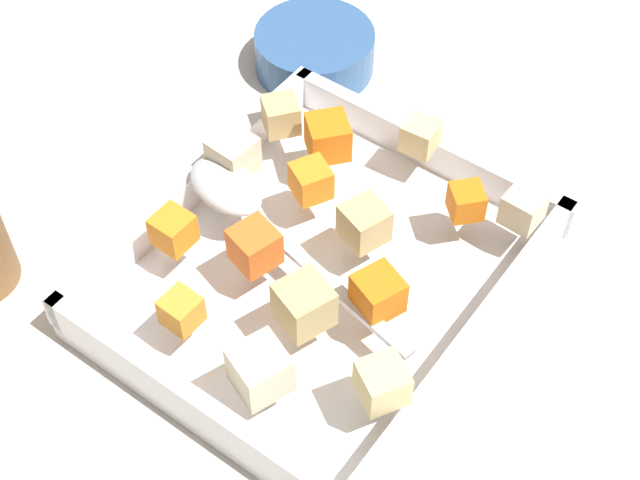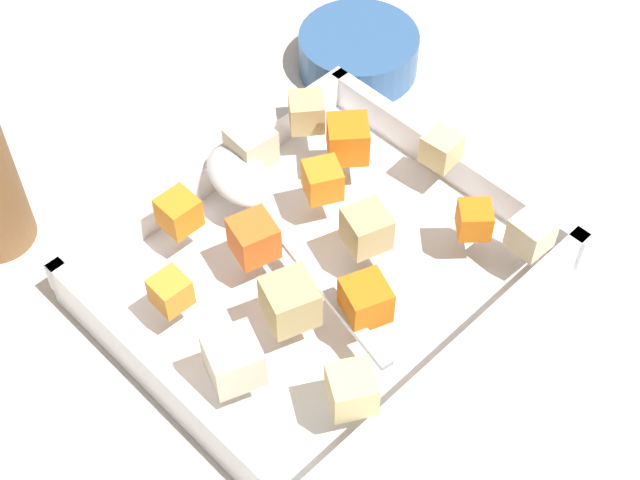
# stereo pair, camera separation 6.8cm
# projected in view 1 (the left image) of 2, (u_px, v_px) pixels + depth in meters

# --- Properties ---
(ground_plane) EXTENTS (4.00, 4.00, 0.00)m
(ground_plane) POSITION_uv_depth(u_px,v_px,m) (337.00, 273.00, 0.74)
(ground_plane) COLOR beige
(baking_dish) EXTENTS (0.31, 0.26, 0.05)m
(baking_dish) POSITION_uv_depth(u_px,v_px,m) (320.00, 275.00, 0.72)
(baking_dish) COLOR silver
(baking_dish) RESTS_ON ground_plane
(carrot_chunk_front_center) EXTENTS (0.04, 0.04, 0.03)m
(carrot_chunk_front_center) POSITION_uv_depth(u_px,v_px,m) (328.00, 137.00, 0.74)
(carrot_chunk_front_center) COLOR orange
(carrot_chunk_front_center) RESTS_ON baking_dish
(carrot_chunk_mid_right) EXTENTS (0.04, 0.04, 0.03)m
(carrot_chunk_mid_right) POSITION_uv_depth(u_px,v_px,m) (378.00, 293.00, 0.65)
(carrot_chunk_mid_right) COLOR orange
(carrot_chunk_mid_right) RESTS_ON baking_dish
(carrot_chunk_near_left) EXTENTS (0.02, 0.02, 0.02)m
(carrot_chunk_near_left) POSITION_uv_depth(u_px,v_px,m) (181.00, 311.00, 0.64)
(carrot_chunk_near_left) COLOR orange
(carrot_chunk_near_left) RESTS_ON baking_dish
(carrot_chunk_corner_sw) EXTENTS (0.04, 0.04, 0.03)m
(carrot_chunk_corner_sw) POSITION_uv_depth(u_px,v_px,m) (255.00, 246.00, 0.67)
(carrot_chunk_corner_sw) COLOR orange
(carrot_chunk_corner_sw) RESTS_ON baking_dish
(carrot_chunk_corner_ne) EXTENTS (0.03, 0.03, 0.02)m
(carrot_chunk_corner_ne) POSITION_uv_depth(u_px,v_px,m) (466.00, 201.00, 0.70)
(carrot_chunk_corner_ne) COLOR orange
(carrot_chunk_corner_ne) RESTS_ON baking_dish
(carrot_chunk_corner_se) EXTENTS (0.03, 0.03, 0.03)m
(carrot_chunk_corner_se) POSITION_uv_depth(u_px,v_px,m) (173.00, 230.00, 0.69)
(carrot_chunk_corner_se) COLOR orange
(carrot_chunk_corner_se) RESTS_ON baking_dish
(carrot_chunk_back_center) EXTENTS (0.04, 0.04, 0.03)m
(carrot_chunk_back_center) POSITION_uv_depth(u_px,v_px,m) (311.00, 181.00, 0.72)
(carrot_chunk_back_center) COLOR orange
(carrot_chunk_back_center) RESTS_ON baking_dish
(potato_chunk_near_spoon) EXTENTS (0.04, 0.04, 0.03)m
(potato_chunk_near_spoon) POSITION_uv_depth(u_px,v_px,m) (260.00, 370.00, 0.61)
(potato_chunk_near_spoon) COLOR beige
(potato_chunk_near_spoon) RESTS_ON baking_dish
(potato_chunk_far_left) EXTENTS (0.04, 0.04, 0.03)m
(potato_chunk_far_left) POSITION_uv_depth(u_px,v_px,m) (281.00, 115.00, 0.76)
(potato_chunk_far_left) COLOR tan
(potato_chunk_far_left) RESTS_ON baking_dish
(potato_chunk_heap_side) EXTENTS (0.03, 0.03, 0.03)m
(potato_chunk_heap_side) POSITION_uv_depth(u_px,v_px,m) (233.00, 155.00, 0.73)
(potato_chunk_heap_side) COLOR beige
(potato_chunk_heap_side) RESTS_ON baking_dish
(potato_chunk_corner_nw) EXTENTS (0.03, 0.03, 0.03)m
(potato_chunk_corner_nw) POSITION_uv_depth(u_px,v_px,m) (523.00, 208.00, 0.70)
(potato_chunk_corner_nw) COLOR beige
(potato_chunk_corner_nw) RESTS_ON baking_dish
(potato_chunk_mid_left) EXTENTS (0.04, 0.04, 0.03)m
(potato_chunk_mid_left) POSITION_uv_depth(u_px,v_px,m) (304.00, 305.00, 0.64)
(potato_chunk_mid_left) COLOR tan
(potato_chunk_mid_left) RESTS_ON baking_dish
(potato_chunk_under_handle) EXTENTS (0.04, 0.04, 0.03)m
(potato_chunk_under_handle) POSITION_uv_depth(u_px,v_px,m) (382.00, 383.00, 0.60)
(potato_chunk_under_handle) COLOR #E0CC89
(potato_chunk_under_handle) RESTS_ON baking_dish
(potato_chunk_far_right) EXTENTS (0.03, 0.03, 0.03)m
(potato_chunk_far_right) POSITION_uv_depth(u_px,v_px,m) (419.00, 135.00, 0.75)
(potato_chunk_far_right) COLOR #E0CC89
(potato_chunk_far_right) RESTS_ON baking_dish
(potato_chunk_near_right) EXTENTS (0.04, 0.04, 0.03)m
(potato_chunk_near_right) POSITION_uv_depth(u_px,v_px,m) (364.00, 223.00, 0.69)
(potato_chunk_near_right) COLOR tan
(potato_chunk_near_right) RESTS_ON baking_dish
(serving_spoon) EXTENTS (0.07, 0.23, 0.02)m
(serving_spoon) POSITION_uv_depth(u_px,v_px,m) (238.00, 197.00, 0.71)
(serving_spoon) COLOR silver
(serving_spoon) RESTS_ON baking_dish
(small_prep_bowl) EXTENTS (0.11, 0.11, 0.04)m
(small_prep_bowl) POSITION_uv_depth(u_px,v_px,m) (315.00, 51.00, 0.87)
(small_prep_bowl) COLOR #33598C
(small_prep_bowl) RESTS_ON ground_plane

